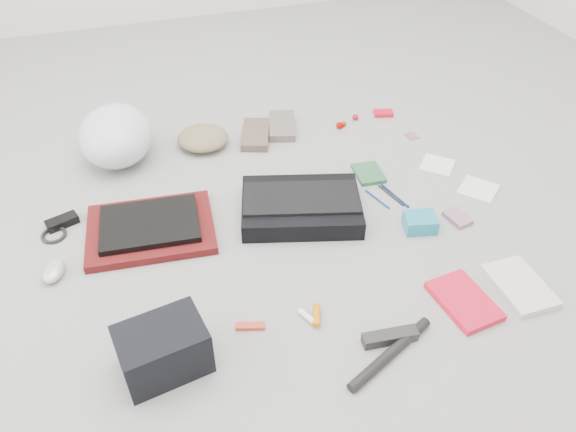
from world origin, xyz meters
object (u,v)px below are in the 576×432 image
object	(u,v)px
book_red	(464,301)
accordion_wallet	(420,223)
messenger_bag	(301,207)
bike_helmet	(116,135)
laptop	(150,224)
camera_bag	(163,349)

from	to	relation	value
book_red	accordion_wallet	world-z (taller)	accordion_wallet
messenger_bag	book_red	bearing A→B (deg)	-43.29
bike_helmet	accordion_wallet	size ratio (longest dim) A/B	3.34
messenger_bag	bike_helmet	world-z (taller)	bike_helmet
laptop	camera_bag	world-z (taller)	camera_bag
laptop	book_red	distance (m)	1.02
laptop	accordion_wallet	size ratio (longest dim) A/B	3.07
bike_helmet	accordion_wallet	distance (m)	1.18
laptop	bike_helmet	bearing A→B (deg)	102.11
laptop	camera_bag	bearing A→B (deg)	-87.84
messenger_bag	laptop	world-z (taller)	messenger_bag
bike_helmet	book_red	world-z (taller)	bike_helmet
camera_bag	accordion_wallet	size ratio (longest dim) A/B	2.10
book_red	accordion_wallet	distance (m)	0.34
bike_helmet	book_red	distance (m)	1.39
messenger_bag	bike_helmet	distance (m)	0.79
accordion_wallet	camera_bag	bearing A→B (deg)	-148.80
camera_bag	accordion_wallet	distance (m)	0.94
bike_helmet	camera_bag	bearing A→B (deg)	-79.96
laptop	bike_helmet	distance (m)	0.49
camera_bag	book_red	bearing A→B (deg)	-13.16
accordion_wallet	laptop	bearing A→B (deg)	176.81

